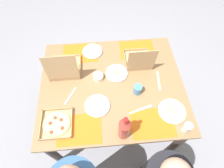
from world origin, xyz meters
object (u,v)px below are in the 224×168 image
object	(u,v)px
plate_far_right	(93,51)
cup_clear_right	(187,127)
pizza_box_corner_left	(138,60)
plate_middle	(116,73)
condiment_bowl	(98,77)
pizza_box_corner_right	(65,68)
plate_far_left	(97,106)
cup_clear_left	(138,89)
pizza_box_center	(57,124)
soda_bottle	(124,129)
plate_near_left	(172,111)

from	to	relation	value
plate_far_right	cup_clear_right	size ratio (longest dim) A/B	2.20
pizza_box_corner_left	plate_middle	size ratio (longest dim) A/B	1.39
plate_middle	condiment_bowl	size ratio (longest dim) A/B	2.21
pizza_box_corner_right	plate_far_left	world-z (taller)	pizza_box_corner_right
condiment_bowl	cup_clear_left	bearing A→B (deg)	152.00
cup_clear_right	condiment_bowl	xyz separation A→B (m)	(0.68, -0.56, -0.02)
pizza_box_center	plate_middle	distance (m)	0.71
plate_far_left	condiment_bowl	size ratio (longest dim) A/B	2.27
plate_middle	cup_clear_left	xyz separation A→B (m)	(-0.17, 0.22, 0.04)
plate_far_right	plate_middle	bearing A→B (deg)	126.82
soda_bottle	condiment_bowl	distance (m)	0.59
pizza_box_corner_right	condiment_bowl	world-z (taller)	pizza_box_corner_right
pizza_box_corner_left	plate_far_right	distance (m)	0.49
pizza_box_corner_right	pizza_box_center	bearing A→B (deg)	84.90
pizza_box_center	pizza_box_corner_right	bearing A→B (deg)	-95.10
plate_middle	pizza_box_center	bearing A→B (deg)	40.91
pizza_box_center	soda_bottle	distance (m)	0.56
pizza_box_corner_left	plate_far_right	xyz separation A→B (m)	(0.45, -0.18, -0.04)
plate_far_left	plate_far_right	world-z (taller)	same
plate_middle	pizza_box_corner_right	bearing A→B (deg)	-8.65
pizza_box_center	plate_near_left	bearing A→B (deg)	-178.12
pizza_box_corner_left	condiment_bowl	size ratio (longest dim) A/B	3.07
plate_middle	cup_clear_left	distance (m)	0.28
pizza_box_corner_left	plate_near_left	distance (m)	0.59
plate_far_left	condiment_bowl	xyz separation A→B (m)	(-0.02, -0.29, 0.01)
plate_near_left	cup_clear_left	size ratio (longest dim) A/B	2.53
pizza_box_center	plate_middle	world-z (taller)	pizza_box_center
plate_near_left	pizza_box_center	bearing A→B (deg)	1.88
pizza_box_center	soda_bottle	bearing A→B (deg)	166.80
soda_bottle	cup_clear_right	xyz separation A→B (m)	(-0.50, 0.01, -0.08)
pizza_box_corner_left	plate_far_left	bearing A→B (deg)	46.23
plate_far_right	cup_clear_right	distance (m)	1.15
plate_far_left	cup_clear_right	bearing A→B (deg)	159.11
pizza_box_corner_right	cup_clear_left	distance (m)	0.72
plate_far_right	pizza_box_corner_left	bearing A→B (deg)	157.72
pizza_box_corner_left	plate_far_right	world-z (taller)	pizza_box_corner_left
plate_middle	plate_far_right	bearing A→B (deg)	-53.18
pizza_box_corner_right	soda_bottle	xyz separation A→B (m)	(-0.49, 0.67, 0.08)
pizza_box_corner_right	cup_clear_left	bearing A→B (deg)	155.82
plate_near_left	soda_bottle	distance (m)	0.48
pizza_box_corner_left	condiment_bowl	xyz separation A→B (m)	(0.40, 0.15, -0.02)
plate_near_left	plate_middle	bearing A→B (deg)	-45.27
plate_far_right	cup_clear_right	bearing A→B (deg)	128.86
pizza_box_center	condiment_bowl	bearing A→B (deg)	-130.04
pizza_box_corner_right	pizza_box_corner_left	distance (m)	0.72
plate_far_left	pizza_box_corner_right	bearing A→B (deg)	-54.45
soda_bottle	pizza_box_corner_right	bearing A→B (deg)	-53.85
plate_near_left	cup_clear_left	xyz separation A→B (m)	(0.26, -0.21, 0.04)
plate_near_left	plate_far_right	xyz separation A→B (m)	(0.65, -0.73, -0.00)
plate_far_right	cup_clear_left	world-z (taller)	cup_clear_left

